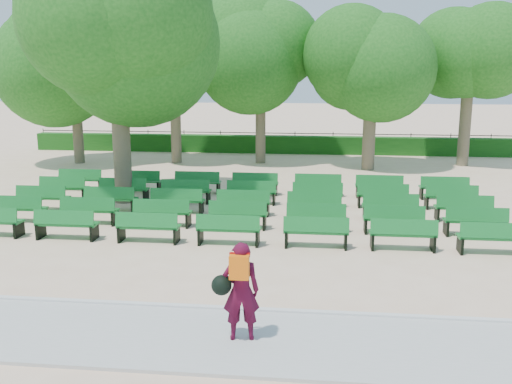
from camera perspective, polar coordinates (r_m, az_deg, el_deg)
ground at (r=16.48m, az=-1.88°, el=-2.96°), size 120.00×120.00×0.00m
paving at (r=9.65m, az=-8.41°, el=-14.19°), size 30.00×2.20×0.06m
curb at (r=10.65m, az=-6.82°, el=-11.40°), size 30.00×0.12×0.10m
hedge at (r=30.08m, az=1.96°, el=4.78°), size 26.00×0.70×0.90m
fence at (r=30.54m, az=2.02°, el=4.04°), size 26.00×0.10×1.02m
tree_line at (r=26.20m, az=1.27°, el=2.70°), size 21.80×6.80×7.04m
bench_array at (r=17.17m, az=-1.08°, el=-2.06°), size 1.60×0.54×1.00m
tree_among at (r=18.95m, az=-13.78°, el=14.47°), size 5.80×5.80×7.81m
person at (r=9.11m, az=-1.68°, el=-9.74°), size 0.79×0.50×1.61m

